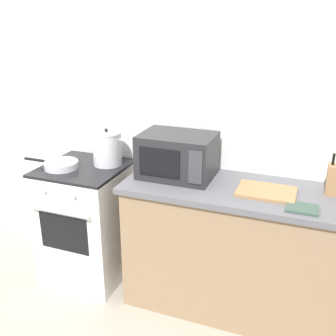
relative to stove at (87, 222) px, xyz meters
The scene contains 10 objects.
ground_plane 0.83m from the stove, 59.70° to the right, with size 10.00×10.00×0.00m, color #9E9384.
back_wall 1.09m from the stove, 29.72° to the left, with size 4.40×0.10×2.50m, color silver.
lower_cabinet_right 1.25m from the stove, ahead, with size 1.64×0.56×0.88m, color #8C7051.
countertop_right 1.33m from the stove, ahead, with size 1.70×0.60×0.04m, color #59595E.
stove is the anchor object (origin of this frame).
stock_pot 0.61m from the stove, 37.54° to the left, with size 0.30×0.22×0.28m.
frying_pan 0.51m from the stove, 149.06° to the right, with size 0.45×0.25×0.05m.
microwave 0.94m from the stove, ahead, with size 0.50×0.37×0.30m.
cutting_board 1.42m from the stove, ahead, with size 0.36×0.26×0.02m, color #997047.
oven_mitt 1.64m from the stove, ahead, with size 0.18×0.14×0.02m, color #384C42.
Camera 1 is at (1.22, -1.73, 1.94)m, focal length 42.27 mm.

